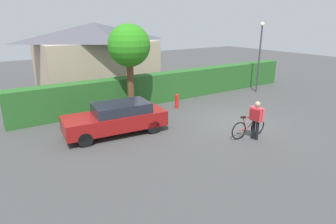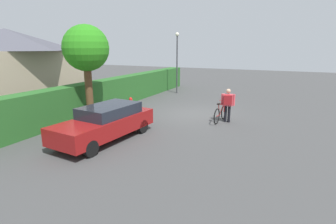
{
  "view_description": "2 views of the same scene",
  "coord_description": "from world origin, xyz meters",
  "px_view_note": "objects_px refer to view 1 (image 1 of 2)",
  "views": [
    {
      "loc": [
        -9.87,
        -9.07,
        4.73
      ],
      "look_at": [
        -3.64,
        0.29,
        1.09
      ],
      "focal_mm": 30.62,
      "sensor_mm": 36.0,
      "label": 1
    },
    {
      "loc": [
        -13.3,
        -4.58,
        3.57
      ],
      "look_at": [
        -4.23,
        -0.37,
        1.1
      ],
      "focal_mm": 28.52,
      "sensor_mm": 36.0,
      "label": 2
    }
  ],
  "objects_px": {
    "person_rider": "(256,117)",
    "fire_hydrant": "(177,101)",
    "tree_kerbside": "(129,47)",
    "bicycle": "(248,128)",
    "parked_car_near": "(117,118)",
    "street_lamp": "(260,48)"
  },
  "relations": [
    {
      "from": "bicycle",
      "to": "fire_hydrant",
      "type": "xyz_separation_m",
      "value": [
        -0.09,
        5.06,
        0.0
      ]
    },
    {
      "from": "tree_kerbside",
      "to": "street_lamp",
      "type": "bearing_deg",
      "value": -4.57
    },
    {
      "from": "person_rider",
      "to": "fire_hydrant",
      "type": "bearing_deg",
      "value": 91.03
    },
    {
      "from": "parked_car_near",
      "to": "fire_hydrant",
      "type": "height_order",
      "value": "parked_car_near"
    },
    {
      "from": "bicycle",
      "to": "street_lamp",
      "type": "height_order",
      "value": "street_lamp"
    },
    {
      "from": "person_rider",
      "to": "tree_kerbside",
      "type": "relative_size",
      "value": 0.36
    },
    {
      "from": "bicycle",
      "to": "parked_car_near",
      "type": "bearing_deg",
      "value": 142.51
    },
    {
      "from": "parked_car_near",
      "to": "bicycle",
      "type": "height_order",
      "value": "parked_car_near"
    },
    {
      "from": "parked_car_near",
      "to": "tree_kerbside",
      "type": "distance_m",
      "value": 4.12
    },
    {
      "from": "parked_car_near",
      "to": "person_rider",
      "type": "relative_size",
      "value": 2.73
    },
    {
      "from": "bicycle",
      "to": "street_lamp",
      "type": "relative_size",
      "value": 0.39
    },
    {
      "from": "person_rider",
      "to": "fire_hydrant",
      "type": "relative_size",
      "value": 2.01
    },
    {
      "from": "fire_hydrant",
      "to": "tree_kerbside",
      "type": "bearing_deg",
      "value": 162.17
    },
    {
      "from": "person_rider",
      "to": "street_lamp",
      "type": "height_order",
      "value": "street_lamp"
    },
    {
      "from": "parked_car_near",
      "to": "tree_kerbside",
      "type": "xyz_separation_m",
      "value": [
        1.93,
        2.44,
        2.7
      ]
    },
    {
      "from": "parked_car_near",
      "to": "street_lamp",
      "type": "relative_size",
      "value": 0.97
    },
    {
      "from": "person_rider",
      "to": "street_lamp",
      "type": "bearing_deg",
      "value": 39.46
    },
    {
      "from": "bicycle",
      "to": "fire_hydrant",
      "type": "distance_m",
      "value": 5.06
    },
    {
      "from": "parked_car_near",
      "to": "bicycle",
      "type": "distance_m",
      "value": 5.6
    },
    {
      "from": "bicycle",
      "to": "tree_kerbside",
      "type": "xyz_separation_m",
      "value": [
        -2.51,
        5.84,
        3.01
      ]
    },
    {
      "from": "street_lamp",
      "to": "tree_kerbside",
      "type": "height_order",
      "value": "street_lamp"
    },
    {
      "from": "person_rider",
      "to": "fire_hydrant",
      "type": "xyz_separation_m",
      "value": [
        -0.1,
        5.39,
        -0.57
      ]
    }
  ]
}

